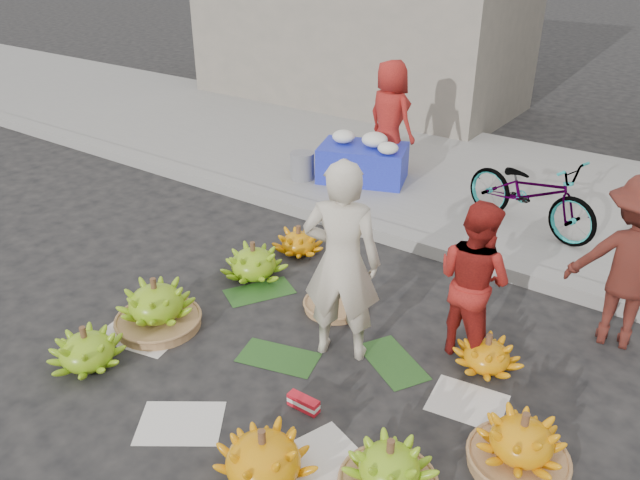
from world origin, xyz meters
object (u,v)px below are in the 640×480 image
Objects in this scene: banana_bunch_4 at (521,444)px; vendor_cream at (342,262)px; flower_table at (363,160)px; bicycle at (531,192)px; banana_bunch_0 at (156,306)px.

vendor_cream reaches higher than banana_bunch_4.
flower_table reaches higher than banana_bunch_4.
flower_table is at bearing 133.97° from banana_bunch_4.
flower_table is 0.80× the size of bicycle.
bicycle is (0.53, 3.00, -0.30)m from vendor_cream.
bicycle is at bearing 60.65° from banana_bunch_0.
vendor_cream is 1.31× the size of flower_table.
banana_bunch_0 is at bearing -105.89° from flower_table.
banana_bunch_4 is 0.40× the size of bicycle.
banana_bunch_0 is 0.52× the size of bicycle.
bicycle reaches higher than banana_bunch_0.
banana_bunch_0 is 3.84m from flower_table.
flower_table is at bearing 93.73° from banana_bunch_0.
bicycle is at bearing -121.78° from vendor_cream.
vendor_cream reaches higher than banana_bunch_0.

